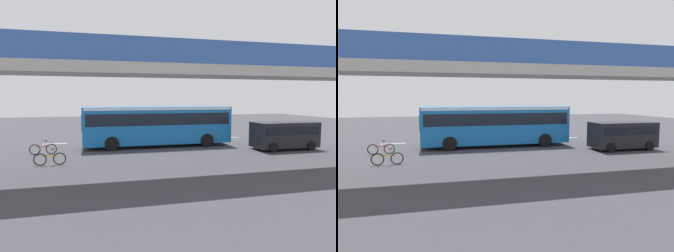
# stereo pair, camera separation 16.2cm
# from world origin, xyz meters

# --- Properties ---
(ground) EXTENTS (80.00, 80.00, 0.00)m
(ground) POSITION_xyz_m (0.00, 0.00, 0.00)
(ground) COLOR #38383D
(city_bus) EXTENTS (11.54, 2.85, 3.15)m
(city_bus) POSITION_xyz_m (-0.19, 0.68, 1.88)
(city_bus) COLOR #196BB7
(city_bus) RESTS_ON ground
(parked_van) EXTENTS (4.80, 2.17, 2.05)m
(parked_van) POSITION_xyz_m (-9.14, 4.30, 1.18)
(parked_van) COLOR black
(parked_van) RESTS_ON ground
(bicycle_red) EXTENTS (1.77, 0.44, 0.96)m
(bicycle_red) POSITION_xyz_m (8.11, 2.23, 0.37)
(bicycle_red) COLOR black
(bicycle_red) RESTS_ON ground
(bicycle_orange) EXTENTS (1.77, 0.44, 0.96)m
(bicycle_orange) POSITION_xyz_m (7.17, 5.72, 0.37)
(bicycle_orange) COLOR black
(bicycle_orange) RESTS_ON ground
(pedestrian) EXTENTS (0.38, 0.38, 1.79)m
(pedestrian) POSITION_xyz_m (0.75, -2.91, 0.89)
(pedestrian) COLOR #2D2D38
(pedestrian) RESTS_ON ground
(traffic_sign) EXTENTS (0.08, 0.60, 2.80)m
(traffic_sign) POSITION_xyz_m (-4.84, -4.33, 1.89)
(traffic_sign) COLOR slate
(traffic_sign) RESTS_ON ground
(lane_dash_leftmost) EXTENTS (2.00, 0.20, 0.01)m
(lane_dash_leftmost) POSITION_xyz_m (-8.00, -2.56, 0.00)
(lane_dash_leftmost) COLOR silver
(lane_dash_leftmost) RESTS_ON ground
(lane_dash_left) EXTENTS (2.00, 0.20, 0.01)m
(lane_dash_left) POSITION_xyz_m (-4.00, -2.56, 0.00)
(lane_dash_left) COLOR silver
(lane_dash_left) RESTS_ON ground
(lane_dash_centre) EXTENTS (2.00, 0.20, 0.01)m
(lane_dash_centre) POSITION_xyz_m (0.00, -2.56, 0.00)
(lane_dash_centre) COLOR silver
(lane_dash_centre) RESTS_ON ground
(lane_dash_right) EXTENTS (2.00, 0.20, 0.01)m
(lane_dash_right) POSITION_xyz_m (4.00, -2.56, 0.00)
(lane_dash_right) COLOR silver
(lane_dash_right) RESTS_ON ground
(lane_dash_rightmost) EXTENTS (2.00, 0.20, 0.01)m
(lane_dash_rightmost) POSITION_xyz_m (8.00, -2.56, 0.00)
(lane_dash_rightmost) COLOR silver
(lane_dash_rightmost) RESTS_ON ground
(pedestrian_overpass) EXTENTS (25.31, 2.60, 6.50)m
(pedestrian_overpass) POSITION_xyz_m (0.00, 9.10, 4.76)
(pedestrian_overpass) COLOR #B2ADA5
(pedestrian_overpass) RESTS_ON ground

